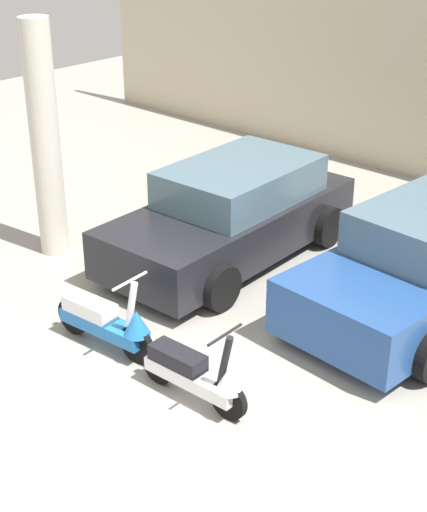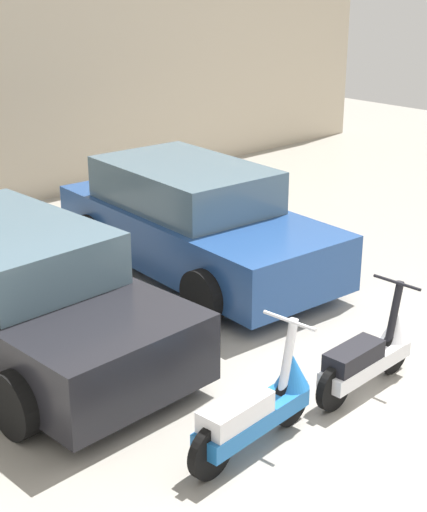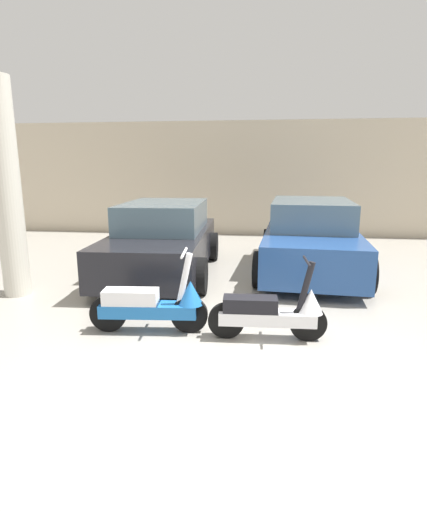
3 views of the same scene
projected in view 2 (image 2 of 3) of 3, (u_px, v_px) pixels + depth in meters
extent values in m
plane|color=#9E998E|center=(397.00, 419.00, 7.28)|extent=(28.00, 28.00, 0.00)
cylinder|color=black|center=(290.00, 401.00, 7.13)|extent=(0.49, 0.13, 0.48)
cylinder|color=black|center=(211.00, 452.00, 6.39)|extent=(0.49, 0.13, 0.48)
cube|color=#1E66B2|center=(253.00, 419.00, 6.74)|extent=(1.28, 0.40, 0.17)
cube|color=white|center=(236.00, 411.00, 6.52)|extent=(0.73, 0.34, 0.19)
cylinder|color=white|center=(288.00, 356.00, 6.92)|extent=(0.23, 0.10, 0.68)
cylinder|color=white|center=(289.00, 321.00, 6.80)|extent=(0.08, 0.56, 0.03)
cone|color=#1E66B2|center=(292.00, 371.00, 7.04)|extent=(0.35, 0.35, 0.31)
cylinder|color=black|center=(393.00, 352.00, 8.05)|extent=(0.46, 0.10, 0.46)
cylinder|color=black|center=(334.00, 388.00, 7.37)|extent=(0.46, 0.10, 0.46)
cube|color=silver|center=(365.00, 364.00, 7.69)|extent=(1.21, 0.33, 0.16)
cube|color=black|center=(354.00, 356.00, 7.49)|extent=(0.68, 0.30, 0.18)
cylinder|color=black|center=(394.00, 312.00, 7.85)|extent=(0.21, 0.09, 0.65)
cylinder|color=black|center=(397.00, 283.00, 7.73)|extent=(0.05, 0.53, 0.03)
cone|color=silver|center=(397.00, 326.00, 7.96)|extent=(0.32, 0.32, 0.30)
cube|color=black|center=(22.00, 309.00, 8.31)|extent=(1.92, 4.25, 0.70)
cube|color=slate|center=(4.00, 249.00, 8.26)|extent=(1.63, 2.41, 0.55)
cylinder|color=black|center=(168.00, 338.00, 8.13)|extent=(0.25, 0.65, 0.64)
cylinder|color=black|center=(16.00, 404.00, 6.93)|extent=(0.25, 0.65, 0.64)
cylinder|color=black|center=(29.00, 273.00, 9.84)|extent=(0.25, 0.65, 0.64)
cube|color=navy|center=(197.00, 234.00, 10.57)|extent=(2.07, 4.38, 0.71)
cube|color=slate|center=(185.00, 184.00, 10.53)|extent=(1.73, 2.49, 0.56)
cylinder|color=black|center=(315.00, 260.00, 10.22)|extent=(0.27, 0.66, 0.65)
cylinder|color=black|center=(204.00, 296.00, 9.14)|extent=(0.27, 0.66, 0.65)
cylinder|color=black|center=(192.00, 212.00, 12.15)|extent=(0.27, 0.66, 0.65)
cylinder|color=black|center=(88.00, 237.00, 11.07)|extent=(0.27, 0.66, 0.65)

